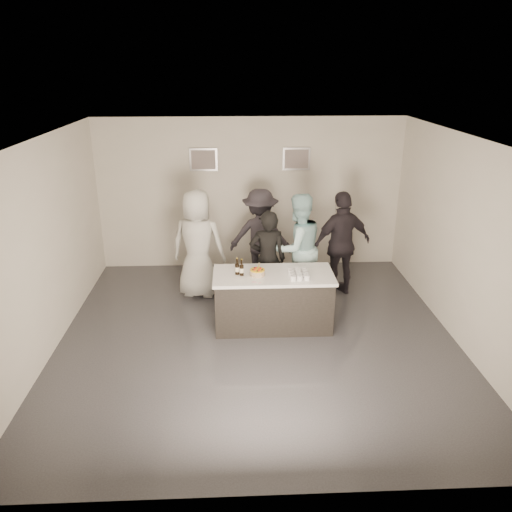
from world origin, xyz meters
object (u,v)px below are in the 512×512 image
(bar_counter, at_px, (273,300))
(person_guest_right, at_px, (342,244))
(person_main_blue, at_px, (298,248))
(person_guest_left, at_px, (198,244))
(beer_bottle_a, at_px, (237,266))
(person_main_black, at_px, (268,259))
(beer_bottle_b, at_px, (242,267))
(cake, at_px, (257,273))
(person_guest_back, at_px, (260,236))

(bar_counter, relative_size, person_guest_right, 0.98)
(person_main_blue, distance_m, person_guest_left, 1.75)
(beer_bottle_a, relative_size, person_main_black, 0.15)
(beer_bottle_b, height_order, person_main_black, person_main_black)
(bar_counter, height_order, beer_bottle_a, beer_bottle_a)
(bar_counter, distance_m, beer_bottle_a, 0.81)
(bar_counter, relative_size, person_main_black, 1.09)
(cake, relative_size, person_guest_right, 0.12)
(cake, relative_size, beer_bottle_a, 0.88)
(cake, height_order, person_guest_left, person_guest_left)
(bar_counter, height_order, person_guest_back, person_guest_back)
(beer_bottle_b, relative_size, person_guest_back, 0.14)
(person_guest_back, bearing_deg, cake, 93.80)
(beer_bottle_b, distance_m, person_main_black, 0.90)
(beer_bottle_a, xyz_separation_m, beer_bottle_b, (0.07, -0.05, 0.00))
(beer_bottle_a, relative_size, person_guest_left, 0.13)
(bar_counter, distance_m, person_guest_left, 1.81)
(cake, relative_size, person_main_blue, 0.12)
(beer_bottle_b, bearing_deg, person_guest_left, 120.85)
(person_guest_back, bearing_deg, beer_bottle_a, 84.16)
(person_main_blue, bearing_deg, person_guest_back, -80.00)
(cake, height_order, beer_bottle_b, beer_bottle_b)
(person_guest_left, bearing_deg, beer_bottle_b, 132.75)
(cake, distance_m, person_main_black, 0.80)
(bar_counter, xyz_separation_m, person_main_blue, (0.49, 0.94, 0.51))
(cake, bearing_deg, person_main_blue, 53.12)
(person_main_black, bearing_deg, person_main_blue, -157.63)
(person_main_black, bearing_deg, person_guest_left, -23.10)
(cake, height_order, person_guest_right, person_guest_right)
(beer_bottle_b, distance_m, person_guest_right, 2.16)
(beer_bottle_b, bearing_deg, person_guest_right, 33.82)
(beer_bottle_a, distance_m, person_guest_back, 1.87)
(bar_counter, distance_m, person_guest_right, 1.81)
(person_guest_left, bearing_deg, person_main_blue, -176.85)
(beer_bottle_a, relative_size, person_main_blue, 0.14)
(person_main_blue, height_order, person_guest_right, person_main_blue)
(cake, bearing_deg, person_guest_left, 128.14)
(bar_counter, distance_m, person_main_blue, 1.18)
(bar_counter, height_order, beer_bottle_b, beer_bottle_b)
(beer_bottle_b, bearing_deg, person_main_blue, 44.98)
(person_guest_right, bearing_deg, person_main_blue, -3.53)
(cake, distance_m, beer_bottle_a, 0.33)
(beer_bottle_a, bearing_deg, person_guest_left, 119.40)
(beer_bottle_a, height_order, beer_bottle_b, same)
(beer_bottle_a, distance_m, person_main_blue, 1.41)
(person_guest_right, bearing_deg, person_main_black, -0.29)
(person_guest_left, distance_m, person_guest_back, 1.28)
(bar_counter, bearing_deg, beer_bottle_a, 179.43)
(bar_counter, xyz_separation_m, beer_bottle_a, (-0.56, 0.01, 0.58))
(person_guest_back, bearing_deg, bar_counter, 101.60)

